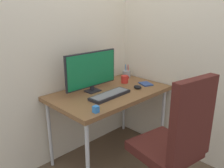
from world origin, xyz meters
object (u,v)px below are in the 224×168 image
(pen_holder, at_px, (126,74))
(desk_clamp_accessory, at_px, (96,109))
(office_chair, at_px, (176,140))
(coffee_mug, at_px, (125,79))
(mouse, at_px, (138,87))
(monitor, at_px, (92,70))
(notebook, at_px, (146,84))
(keyboard, at_px, (110,95))

(pen_holder, xyz_separation_m, desk_clamp_accessory, (-0.94, -0.52, -0.01))
(office_chair, xyz_separation_m, coffee_mug, (0.40, 0.91, 0.21))
(mouse, xyz_separation_m, desk_clamp_accessory, (-0.70, -0.14, 0.01))
(pen_holder, distance_m, desk_clamp_accessory, 1.07)
(mouse, bearing_deg, desk_clamp_accessory, -169.19)
(office_chair, height_order, monitor, monitor)
(monitor, bearing_deg, notebook, -23.67)
(notebook, bearing_deg, office_chair, -104.83)
(mouse, bearing_deg, pen_holder, 56.39)
(notebook, relative_size, coffee_mug, 1.25)
(keyboard, bearing_deg, office_chair, -88.37)
(keyboard, bearing_deg, pen_holder, 28.83)
(notebook, xyz_separation_m, coffee_mug, (-0.12, 0.21, 0.04))
(office_chair, distance_m, coffee_mug, 1.02)
(office_chair, xyz_separation_m, notebook, (0.52, 0.70, 0.18))
(monitor, xyz_separation_m, notebook, (0.57, -0.25, -0.21))
(keyboard, height_order, coffee_mug, coffee_mug)
(monitor, bearing_deg, keyboard, -84.13)
(desk_clamp_accessory, bearing_deg, notebook, 11.07)
(keyboard, bearing_deg, desk_clamp_accessory, -151.38)
(notebook, relative_size, desk_clamp_accessory, 2.58)
(monitor, height_order, coffee_mug, monitor)
(notebook, distance_m, desk_clamp_accessory, 0.89)
(mouse, xyz_separation_m, coffee_mug, (0.06, 0.23, 0.02))
(keyboard, distance_m, desk_clamp_accessory, 0.38)
(office_chair, bearing_deg, keyboard, 91.63)
(coffee_mug, relative_size, desk_clamp_accessory, 2.06)
(notebook, distance_m, coffee_mug, 0.24)
(monitor, distance_m, notebook, 0.65)
(office_chair, xyz_separation_m, pen_holder, (0.59, 1.05, 0.21))
(office_chair, relative_size, monitor, 1.81)
(monitor, bearing_deg, pen_holder, 8.77)
(mouse, bearing_deg, notebook, 7.98)
(office_chair, relative_size, desk_clamp_accessory, 19.84)
(pen_holder, height_order, notebook, pen_holder)
(keyboard, bearing_deg, coffee_mug, 24.76)
(mouse, relative_size, coffee_mug, 0.76)
(pen_holder, bearing_deg, desk_clamp_accessory, -151.25)
(office_chair, relative_size, pen_holder, 7.05)
(keyboard, xyz_separation_m, desk_clamp_accessory, (-0.34, -0.18, 0.01))
(pen_holder, relative_size, desk_clamp_accessory, 2.82)
(keyboard, height_order, pen_holder, pen_holder)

